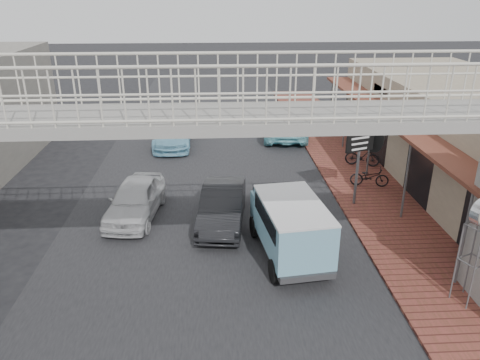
{
  "coord_description": "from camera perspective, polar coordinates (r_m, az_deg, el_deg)",
  "views": [
    {
      "loc": [
        0.33,
        -13.55,
        7.65
      ],
      "look_at": [
        1.13,
        0.65,
        1.8
      ],
      "focal_mm": 35.0,
      "sensor_mm": 36.0,
      "label": 1
    }
  ],
  "objects": [
    {
      "name": "ground",
      "position": [
        15.57,
        -4.07,
        -7.14
      ],
      "size": [
        120.0,
        120.0,
        0.0
      ],
      "primitive_type": "plane",
      "color": "black",
      "rests_on": "ground"
    },
    {
      "name": "road_strip",
      "position": [
        15.56,
        -4.07,
        -7.13
      ],
      "size": [
        10.0,
        60.0,
        0.01
      ],
      "primitive_type": "cube",
      "color": "black",
      "rests_on": "ground"
    },
    {
      "name": "sidewalk",
      "position": [
        19.23,
        15.77,
        -1.82
      ],
      "size": [
        3.0,
        40.0,
        0.1
      ],
      "primitive_type": "cube",
      "color": "brown",
      "rests_on": "ground"
    },
    {
      "name": "shophouse_row",
      "position": [
        21.29,
        26.98,
        4.52
      ],
      "size": [
        7.2,
        18.0,
        4.0
      ],
      "color": "gray",
      "rests_on": "ground"
    },
    {
      "name": "footbridge",
      "position": [
        10.55,
        -4.73,
        -2.8
      ],
      "size": [
        16.4,
        2.4,
        6.34
      ],
      "color": "gray",
      "rests_on": "ground"
    },
    {
      "name": "white_hatchback",
      "position": [
        17.1,
        -12.64,
        -2.31
      ],
      "size": [
        2.05,
        4.11,
        1.35
      ],
      "primitive_type": "imported",
      "rotation": [
        0.0,
        0.0,
        -0.12
      ],
      "color": "silver",
      "rests_on": "ground"
    },
    {
      "name": "dark_sedan",
      "position": [
        16.23,
        -2.15,
        -3.13
      ],
      "size": [
        1.87,
        4.22,
        1.34
      ],
      "primitive_type": "imported",
      "rotation": [
        0.0,
        0.0,
        -0.11
      ],
      "color": "black",
      "rests_on": "ground"
    },
    {
      "name": "angkot_curb",
      "position": [
        26.11,
        5.44,
        6.78
      ],
      "size": [
        2.73,
        5.14,
        1.37
      ],
      "primitive_type": "imported",
      "rotation": [
        0.0,
        0.0,
        3.05
      ],
      "color": "#80D2DD",
      "rests_on": "ground"
    },
    {
      "name": "angkot_far",
      "position": [
        24.78,
        -8.16,
        5.74
      ],
      "size": [
        1.86,
        4.56,
        1.32
      ],
      "primitive_type": "imported",
      "rotation": [
        0.0,
        0.0,
        0.0
      ],
      "color": "#79B7D2",
      "rests_on": "ground"
    },
    {
      "name": "angkot_van",
      "position": [
        14.1,
        6.15,
        -5.03
      ],
      "size": [
        2.18,
        4.02,
        1.88
      ],
      "rotation": [
        0.0,
        0.0,
        0.13
      ],
      "color": "black",
      "rests_on": "ground"
    },
    {
      "name": "motorcycle_near",
      "position": [
        19.84,
        15.51,
        0.39
      ],
      "size": [
        1.63,
        0.85,
        0.81
      ],
      "primitive_type": "imported",
      "rotation": [
        0.0,
        0.0,
        1.36
      ],
      "color": "black",
      "rests_on": "sidewalk"
    },
    {
      "name": "motorcycle_far",
      "position": [
        22.05,
        14.71,
        2.86
      ],
      "size": [
        1.61,
        0.97,
        0.94
      ],
      "primitive_type": "imported",
      "rotation": [
        0.0,
        0.0,
        1.2
      ],
      "color": "black",
      "rests_on": "sidewalk"
    },
    {
      "name": "arrow_sign",
      "position": [
        17.83,
        16.46,
        4.99
      ],
      "size": [
        1.88,
        1.26,
        3.11
      ],
      "rotation": [
        0.0,
        0.0,
        0.36
      ],
      "color": "#59595B",
      "rests_on": "sidewalk"
    }
  ]
}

